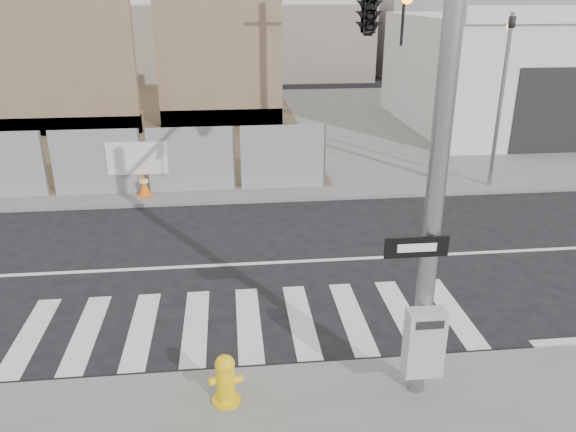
{
  "coord_description": "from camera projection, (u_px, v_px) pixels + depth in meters",
  "views": [
    {
      "loc": [
        -0.24,
        -11.66,
        5.85
      ],
      "look_at": [
        0.96,
        -0.6,
        1.4
      ],
      "focal_mm": 35.0,
      "sensor_mm": 36.0,
      "label": 1
    }
  ],
  "objects": [
    {
      "name": "traffic_cone_d",
      "position": [
        144.0,
        185.0,
        16.85
      ],
      "size": [
        0.48,
        0.48,
        0.71
      ],
      "rotation": [
        0.0,
        0.0,
        -0.42
      ],
      "color": "orange",
      "rests_on": "sidewalk_far"
    },
    {
      "name": "signal_pole",
      "position": [
        387.0,
        60.0,
        9.55
      ],
      "size": [
        0.96,
        5.87,
        7.0
      ],
      "color": "gray",
      "rests_on": "sidewalk_near"
    },
    {
      "name": "fire_hydrant",
      "position": [
        226.0,
        379.0,
        8.3
      ],
      "size": [
        0.56,
        0.56,
        0.81
      ],
      "rotation": [
        0.0,
        0.0,
        0.39
      ],
      "color": "yellow",
      "rests_on": "sidewalk_near"
    },
    {
      "name": "auto_shop",
      "position": [
        542.0,
        71.0,
        25.38
      ],
      "size": [
        12.0,
        10.2,
        5.95
      ],
      "color": "silver",
      "rests_on": "sidewalk_far"
    },
    {
      "name": "concrete_wall_left",
      "position": [
        61.0,
        57.0,
        23.09
      ],
      "size": [
        6.0,
        1.3,
        8.0
      ],
      "color": "brown",
      "rests_on": "sidewalk_far"
    },
    {
      "name": "utility_pole_right",
      "position": [
        450.0,
        15.0,
        16.76
      ],
      "size": [
        1.6,
        0.28,
        10.0
      ],
      "color": "#463120",
      "rests_on": "sidewalk_far"
    },
    {
      "name": "concrete_wall_right",
      "position": [
        219.0,
        52.0,
        24.66
      ],
      "size": [
        5.5,
        1.3,
        8.0
      ],
      "color": "brown",
      "rests_on": "sidewalk_far"
    },
    {
      "name": "far_signal_pole",
      "position": [
        504.0,
        77.0,
        16.71
      ],
      "size": [
        0.16,
        0.2,
        5.6
      ],
      "color": "gray",
      "rests_on": "sidewalk_far"
    },
    {
      "name": "ground",
      "position": [
        244.0,
        264.0,
        12.96
      ],
      "size": [
        100.0,
        100.0,
        0.0
      ],
      "primitive_type": "plane",
      "color": "black",
      "rests_on": "ground"
    },
    {
      "name": "sidewalk_far",
      "position": [
        234.0,
        127.0,
        25.87
      ],
      "size": [
        50.0,
        20.0,
        0.12
      ],
      "primitive_type": "cube",
      "color": "slate",
      "rests_on": "ground"
    }
  ]
}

